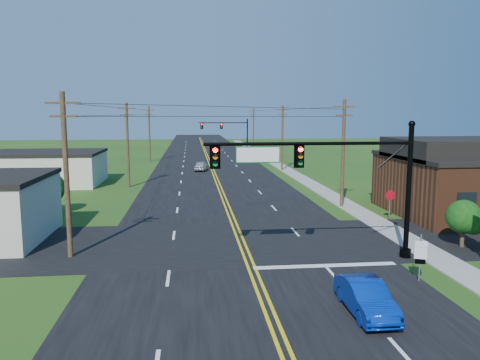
{
  "coord_description": "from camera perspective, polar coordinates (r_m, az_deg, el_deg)",
  "views": [
    {
      "loc": [
        -2.84,
        -15.72,
        7.84
      ],
      "look_at": [
        -0.11,
        10.0,
        4.16
      ],
      "focal_mm": 35.0,
      "sensor_mm": 36.0,
      "label": 1
    }
  ],
  "objects": [
    {
      "name": "shrub_corner",
      "position": [
        30.38,
        25.6,
        -4.09
      ],
      "size": [
        2.0,
        2.0,
        2.86
      ],
      "color": "#372119",
      "rests_on": "ground"
    },
    {
      "name": "stop_sign",
      "position": [
        36.37,
        17.82,
        -2.16
      ],
      "size": [
        0.79,
        0.15,
        2.24
      ],
      "rotation": [
        0.0,
        0.0,
        0.13
      ],
      "color": "slate",
      "rests_on": "ground"
    },
    {
      "name": "signal_mast_main",
      "position": [
        24.97,
        10.71,
        0.84
      ],
      "size": [
        11.3,
        0.6,
        7.48
      ],
      "color": "black",
      "rests_on": "ground"
    },
    {
      "name": "ground",
      "position": [
        17.8,
        3.96,
        -18.07
      ],
      "size": [
        260.0,
        260.0,
        0.0
      ],
      "primitive_type": "plane",
      "color": "#1E4413",
      "rests_on": "ground"
    },
    {
      "name": "utility_pole_right_c",
      "position": [
        94.62,
        1.64,
        6.2
      ],
      "size": [
        1.8,
        0.28,
        9.0
      ],
      "color": "#372119",
      "rests_on": "ground"
    },
    {
      "name": "blue_car",
      "position": [
        19.58,
        15.08,
        -13.72
      ],
      "size": [
        1.4,
        4.0,
        1.32
      ],
      "primitive_type": "imported",
      "rotation": [
        0.0,
        0.0,
        -0.0
      ],
      "color": "#072BA3",
      "rests_on": "ground"
    },
    {
      "name": "utility_pole_right_b",
      "position": [
        65.04,
        5.19,
        5.31
      ],
      "size": [
        1.8,
        0.28,
        9.0
      ],
      "color": "#372119",
      "rests_on": "ground"
    },
    {
      "name": "tree_right_back",
      "position": [
        46.08,
        18.14,
        1.16
      ],
      "size": [
        3.0,
        3.0,
        4.1
      ],
      "color": "#372119",
      "rests_on": "ground"
    },
    {
      "name": "tree_left",
      "position": [
        39.75,
        -22.29,
        -0.73
      ],
      "size": [
        2.4,
        2.4,
        3.37
      ],
      "color": "#372119",
      "rests_on": "ground"
    },
    {
      "name": "sidewalk",
      "position": [
        57.82,
        7.35,
        0.28
      ],
      "size": [
        2.0,
        160.0,
        0.08
      ],
      "primitive_type": "cube",
      "color": "gray",
      "rests_on": "ground"
    },
    {
      "name": "utility_pole_right_a",
      "position": [
        39.9,
        12.46,
        3.42
      ],
      "size": [
        1.8,
        0.28,
        9.0
      ],
      "color": "#372119",
      "rests_on": "ground"
    },
    {
      "name": "road_cross",
      "position": [
        28.94,
        -0.19,
        -7.58
      ],
      "size": [
        70.0,
        10.0,
        0.04
      ],
      "primitive_type": "cube",
      "color": "black",
      "rests_on": "ground"
    },
    {
      "name": "cream_bldg_far",
      "position": [
        56.42,
        -22.66,
        1.38
      ],
      "size": [
        12.2,
        9.2,
        3.7
      ],
      "color": "beige",
      "rests_on": "ground"
    },
    {
      "name": "distant_car",
      "position": [
        64.71,
        -4.75,
        1.7
      ],
      "size": [
        2.21,
        4.1,
        1.33
      ],
      "primitive_type": "imported",
      "rotation": [
        0.0,
        0.0,
        2.97
      ],
      "color": "#B4B4B9",
      "rests_on": "ground"
    },
    {
      "name": "route_sign",
      "position": [
        23.64,
        21.14,
        -8.46
      ],
      "size": [
        0.55,
        0.23,
        2.28
      ],
      "rotation": [
        0.0,
        0.0,
        -0.35
      ],
      "color": "slate",
      "rests_on": "ground"
    },
    {
      "name": "utility_pole_left_b",
      "position": [
        51.25,
        -13.54,
        4.38
      ],
      "size": [
        1.8,
        0.28,
        9.0
      ],
      "color": "#372119",
      "rests_on": "ground"
    },
    {
      "name": "road_main",
      "position": [
        66.25,
        -3.55,
        1.3
      ],
      "size": [
        16.0,
        220.0,
        0.04
      ],
      "primitive_type": "cube",
      "color": "black",
      "rests_on": "ground"
    },
    {
      "name": "utility_pole_left_c",
      "position": [
        78.07,
        -10.99,
        5.66
      ],
      "size": [
        1.8,
        0.28,
        9.0
      ],
      "color": "#372119",
      "rests_on": "ground"
    },
    {
      "name": "utility_pole_left_a",
      "position": [
        26.75,
        -20.42,
        0.89
      ],
      "size": [
        1.8,
        0.28,
        9.0
      ],
      "color": "#372119",
      "rests_on": "ground"
    },
    {
      "name": "signal_mast_far",
      "position": [
        96.05,
        -1.71,
        6.13
      ],
      "size": [
        10.98,
        0.6,
        7.48
      ],
      "color": "black",
      "rests_on": "ground"
    }
  ]
}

